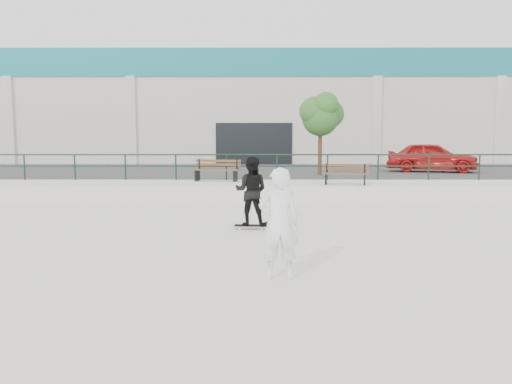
{
  "coord_description": "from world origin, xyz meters",
  "views": [
    {
      "loc": [
        0.23,
        -8.89,
        2.06
      ],
      "look_at": [
        0.2,
        2.0,
        0.93
      ],
      "focal_mm": 35.0,
      "sensor_mm": 36.0,
      "label": 1
    }
  ],
  "objects_px": {
    "bench_left": "(217,170)",
    "tree": "(321,114)",
    "skateboard": "(251,226)",
    "bench_right": "(345,174)",
    "standing_skater": "(251,191)",
    "seated_skater": "(279,224)",
    "red_car": "(432,157)"
  },
  "relations": [
    {
      "from": "standing_skater",
      "to": "seated_skater",
      "type": "relative_size",
      "value": 0.96
    },
    {
      "from": "skateboard",
      "to": "standing_skater",
      "type": "height_order",
      "value": "standing_skater"
    },
    {
      "from": "red_car",
      "to": "standing_skater",
      "type": "distance_m",
      "value": 15.99
    },
    {
      "from": "bench_right",
      "to": "skateboard",
      "type": "height_order",
      "value": "bench_right"
    },
    {
      "from": "tree",
      "to": "standing_skater",
      "type": "relative_size",
      "value": 2.3
    },
    {
      "from": "tree",
      "to": "bench_left",
      "type": "bearing_deg",
      "value": -142.74
    },
    {
      "from": "bench_left",
      "to": "seated_skater",
      "type": "relative_size",
      "value": 1.13
    },
    {
      "from": "bench_left",
      "to": "seated_skater",
      "type": "height_order",
      "value": "seated_skater"
    },
    {
      "from": "bench_left",
      "to": "red_car",
      "type": "height_order",
      "value": "red_car"
    },
    {
      "from": "bench_left",
      "to": "tree",
      "type": "height_order",
      "value": "tree"
    },
    {
      "from": "bench_right",
      "to": "standing_skater",
      "type": "bearing_deg",
      "value": -105.97
    },
    {
      "from": "skateboard",
      "to": "bench_right",
      "type": "bearing_deg",
      "value": 65.59
    },
    {
      "from": "bench_right",
      "to": "standing_skater",
      "type": "distance_m",
      "value": 6.96
    },
    {
      "from": "tree",
      "to": "red_car",
      "type": "xyz_separation_m",
      "value": [
        5.83,
        2.32,
        -2.02
      ]
    },
    {
      "from": "bench_right",
      "to": "skateboard",
      "type": "relative_size",
      "value": 2.11
    },
    {
      "from": "tree",
      "to": "skateboard",
      "type": "xyz_separation_m",
      "value": [
        -2.99,
        -11.01,
        -3.18
      ]
    },
    {
      "from": "tree",
      "to": "standing_skater",
      "type": "bearing_deg",
      "value": -105.19
    },
    {
      "from": "red_car",
      "to": "seated_skater",
      "type": "distance_m",
      "value": 19.43
    },
    {
      "from": "bench_left",
      "to": "standing_skater",
      "type": "bearing_deg",
      "value": -67.45
    },
    {
      "from": "bench_left",
      "to": "standing_skater",
      "type": "xyz_separation_m",
      "value": [
        1.42,
        -7.65,
        -0.02
      ]
    },
    {
      "from": "bench_left",
      "to": "tree",
      "type": "relative_size",
      "value": 0.52
    },
    {
      "from": "tree",
      "to": "skateboard",
      "type": "distance_m",
      "value": 11.84
    },
    {
      "from": "skateboard",
      "to": "standing_skater",
      "type": "relative_size",
      "value": 0.49
    },
    {
      "from": "bench_right",
      "to": "red_car",
      "type": "relative_size",
      "value": 0.39
    },
    {
      "from": "bench_left",
      "to": "standing_skater",
      "type": "height_order",
      "value": "standing_skater"
    },
    {
      "from": "seated_skater",
      "to": "standing_skater",
      "type": "bearing_deg",
      "value": -85.51
    },
    {
      "from": "bench_right",
      "to": "standing_skater",
      "type": "relative_size",
      "value": 1.04
    },
    {
      "from": "seated_skater",
      "to": "tree",
      "type": "bearing_deg",
      "value": -101.23
    },
    {
      "from": "skateboard",
      "to": "seated_skater",
      "type": "bearing_deg",
      "value": -80.13
    },
    {
      "from": "tree",
      "to": "skateboard",
      "type": "relative_size",
      "value": 4.65
    },
    {
      "from": "standing_skater",
      "to": "red_car",
      "type": "bearing_deg",
      "value": -112.67
    },
    {
      "from": "bench_left",
      "to": "skateboard",
      "type": "distance_m",
      "value": 7.83
    }
  ]
}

